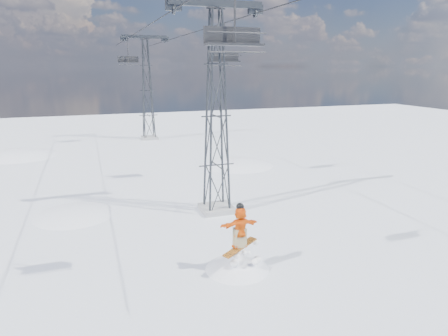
{
  "coord_description": "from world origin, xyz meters",
  "views": [
    {
      "loc": [
        -5.93,
        -12.73,
        8.12
      ],
      "look_at": [
        -0.22,
        3.76,
        3.68
      ],
      "focal_mm": 32.0,
      "sensor_mm": 36.0,
      "label": 1
    }
  ],
  "objects": [
    {
      "name": "snowboarder_jump",
      "position": [
        -0.52,
        1.23,
        -1.63
      ],
      "size": [
        4.4,
        4.4,
        6.92
      ],
      "color": "white",
      "rests_on": "ground"
    },
    {
      "name": "snow_terrain",
      "position": [
        -4.77,
        21.24,
        -9.59
      ],
      "size": [
        39.0,
        37.0,
        22.0
      ],
      "color": "white",
      "rests_on": "ground"
    },
    {
      "name": "lift_chair_far",
      "position": [
        -1.4,
        30.14,
        8.77
      ],
      "size": [
        2.09,
        0.6,
        2.59
      ],
      "color": "black",
      "rests_on": "ground"
    },
    {
      "name": "lift_chair_mid",
      "position": [
        3.0,
        13.1,
        8.68
      ],
      "size": [
        2.18,
        0.63,
        2.71
      ],
      "color": "black",
      "rests_on": "ground"
    },
    {
      "name": "ground",
      "position": [
        0.0,
        0.0,
        0.0
      ],
      "size": [
        120.0,
        120.0,
        0.0
      ],
      "primitive_type": "plane",
      "color": "white",
      "rests_on": "ground"
    },
    {
      "name": "lift_chair_near",
      "position": [
        -1.4,
        -0.58,
        8.99
      ],
      "size": [
        1.88,
        0.54,
        2.33
      ],
      "color": "black",
      "rests_on": "ground"
    },
    {
      "name": "lift_tower_far",
      "position": [
        0.8,
        33.0,
        5.47
      ],
      "size": [
        5.2,
        1.8,
        11.43
      ],
      "color": "#999999",
      "rests_on": "ground"
    },
    {
      "name": "lift_tower_near",
      "position": [
        0.8,
        8.0,
        5.47
      ],
      "size": [
        5.2,
        1.8,
        11.43
      ],
      "color": "#999999",
      "rests_on": "ground"
    },
    {
      "name": "haul_cables",
      "position": [
        0.8,
        19.5,
        10.85
      ],
      "size": [
        4.46,
        51.0,
        0.06
      ],
      "color": "black",
      "rests_on": "ground"
    }
  ]
}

